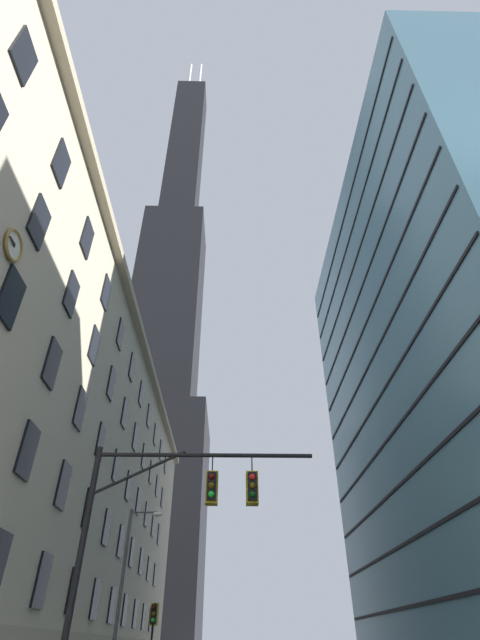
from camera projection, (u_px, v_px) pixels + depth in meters
station_building at (36, 476)px, 36.15m from camera, size 14.51×64.25×25.20m
dark_skyscraper at (163, 350)px, 124.72m from camera, size 26.57×26.57×229.70m
glass_office_midrise at (468, 360)px, 44.00m from camera, size 18.79×41.68×48.24m
traffic_signal_mast at (179, 511)px, 14.57m from camera, size 7.48×0.63×6.97m
traffic_light_far_left at (154, 618)px, 24.63m from camera, size 0.40×0.63×3.38m
street_lamppost at (128, 573)px, 23.36m from camera, size 1.83×0.32×7.58m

